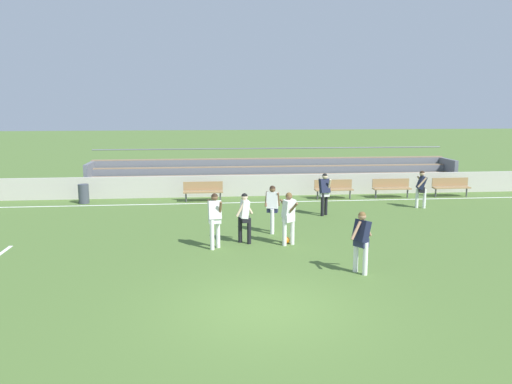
{
  "coord_description": "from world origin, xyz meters",
  "views": [
    {
      "loc": [
        -1.26,
        -10.23,
        4.35
      ],
      "look_at": [
        0.51,
        6.77,
        1.39
      ],
      "focal_mm": 35.22,
      "sensor_mm": 36.0,
      "label": 1
    }
  ],
  "objects_px": {
    "player_dark_overlapping": "(421,186)",
    "bench_centre_sideline": "(334,187)",
    "player_white_dropping_back": "(289,214)",
    "player_white_on_ball": "(215,216)",
    "player_dark_deep_cover": "(324,190)",
    "trash_bin": "(84,194)",
    "player_white_challenging": "(245,214)",
    "bench_far_left": "(451,185)",
    "soccer_ball": "(286,240)",
    "bench_near_bin": "(203,190)",
    "bench_near_wall_gap": "(391,186)",
    "bleacher_stand": "(275,172)",
    "player_dark_wide_left": "(361,237)",
    "player_white_wide_right": "(272,205)"
  },
  "relations": [
    {
      "from": "bench_centre_sideline",
      "to": "player_dark_deep_cover",
      "type": "height_order",
      "value": "player_dark_deep_cover"
    },
    {
      "from": "bench_far_left",
      "to": "trash_bin",
      "type": "bearing_deg",
      "value": 179.8
    },
    {
      "from": "bench_far_left",
      "to": "player_dark_deep_cover",
      "type": "height_order",
      "value": "player_dark_deep_cover"
    },
    {
      "from": "bleacher_stand",
      "to": "bench_far_left",
      "type": "relative_size",
      "value": 10.7
    },
    {
      "from": "bench_near_wall_gap",
      "to": "player_dark_deep_cover",
      "type": "distance_m",
      "value": 5.4
    },
    {
      "from": "player_white_challenging",
      "to": "player_white_on_ball",
      "type": "relative_size",
      "value": 0.94
    },
    {
      "from": "player_white_dropping_back",
      "to": "player_white_on_ball",
      "type": "xyz_separation_m",
      "value": [
        -2.31,
        -0.17,
        0.03
      ]
    },
    {
      "from": "player_white_on_ball",
      "to": "soccer_ball",
      "type": "distance_m",
      "value": 2.47
    },
    {
      "from": "bench_near_bin",
      "to": "bench_centre_sideline",
      "type": "xyz_separation_m",
      "value": [
        6.1,
        0.0,
        0.0
      ]
    },
    {
      "from": "bench_near_wall_gap",
      "to": "player_dark_overlapping",
      "type": "xyz_separation_m",
      "value": [
        0.36,
        -2.49,
        0.41
      ]
    },
    {
      "from": "bench_near_bin",
      "to": "bench_centre_sideline",
      "type": "relative_size",
      "value": 1.0
    },
    {
      "from": "player_white_on_ball",
      "to": "soccer_ball",
      "type": "height_order",
      "value": "player_white_on_ball"
    },
    {
      "from": "player_white_dropping_back",
      "to": "player_white_challenging",
      "type": "relative_size",
      "value": 1.04
    },
    {
      "from": "player_dark_wide_left",
      "to": "player_dark_deep_cover",
      "type": "bearing_deg",
      "value": 84.13
    },
    {
      "from": "trash_bin",
      "to": "player_dark_wide_left",
      "type": "relative_size",
      "value": 0.53
    },
    {
      "from": "player_dark_wide_left",
      "to": "player_white_dropping_back",
      "type": "bearing_deg",
      "value": 116.34
    },
    {
      "from": "player_dark_overlapping",
      "to": "bench_centre_sideline",
      "type": "bearing_deg",
      "value": 141.87
    },
    {
      "from": "player_white_challenging",
      "to": "soccer_ball",
      "type": "bearing_deg",
      "value": -8.34
    },
    {
      "from": "bleacher_stand",
      "to": "bench_centre_sideline",
      "type": "relative_size",
      "value": 10.7
    },
    {
      "from": "player_white_on_ball",
      "to": "bleacher_stand",
      "type": "bearing_deg",
      "value": 72.91
    },
    {
      "from": "bench_centre_sideline",
      "to": "soccer_ball",
      "type": "relative_size",
      "value": 8.18
    },
    {
      "from": "player_white_wide_right",
      "to": "player_dark_wide_left",
      "type": "xyz_separation_m",
      "value": [
        1.72,
        -4.44,
        0.0
      ]
    },
    {
      "from": "player_white_challenging",
      "to": "player_white_wide_right",
      "type": "relative_size",
      "value": 0.98
    },
    {
      "from": "player_dark_deep_cover",
      "to": "player_white_wide_right",
      "type": "bearing_deg",
      "value": -133.7
    },
    {
      "from": "bench_far_left",
      "to": "player_dark_overlapping",
      "type": "xyz_separation_m",
      "value": [
        -2.6,
        -2.49,
        0.41
      ]
    },
    {
      "from": "bench_far_left",
      "to": "bench_centre_sideline",
      "type": "xyz_separation_m",
      "value": [
        -5.77,
        0.0,
        0.0
      ]
    },
    {
      "from": "player_white_challenging",
      "to": "player_dark_deep_cover",
      "type": "relative_size",
      "value": 0.96
    },
    {
      "from": "bleacher_stand",
      "to": "bench_far_left",
      "type": "xyz_separation_m",
      "value": [
        8.07,
        -3.4,
        -0.29
      ]
    },
    {
      "from": "bench_far_left",
      "to": "player_white_on_ball",
      "type": "distance_m",
      "value": 13.9
    },
    {
      "from": "bench_centre_sideline",
      "to": "player_white_challenging",
      "type": "bearing_deg",
      "value": -123.42
    },
    {
      "from": "player_white_on_ball",
      "to": "player_white_wide_right",
      "type": "bearing_deg",
      "value": 40.98
    },
    {
      "from": "bench_near_wall_gap",
      "to": "player_dark_wide_left",
      "type": "xyz_separation_m",
      "value": [
        -4.82,
        -10.48,
        0.44
      ]
    },
    {
      "from": "trash_bin",
      "to": "soccer_ball",
      "type": "xyz_separation_m",
      "value": [
        7.96,
        -7.51,
        -0.32
      ]
    },
    {
      "from": "bench_near_bin",
      "to": "player_dark_deep_cover",
      "type": "bearing_deg",
      "value": -35.96
    },
    {
      "from": "bench_far_left",
      "to": "player_white_challenging",
      "type": "relative_size",
      "value": 1.11
    },
    {
      "from": "player_white_on_ball",
      "to": "player_dark_wide_left",
      "type": "relative_size",
      "value": 1.04
    },
    {
      "from": "player_white_challenging",
      "to": "player_dark_wide_left",
      "type": "distance_m",
      "value": 4.26
    },
    {
      "from": "bench_near_wall_gap",
      "to": "player_white_on_ball",
      "type": "height_order",
      "value": "player_white_on_ball"
    },
    {
      "from": "trash_bin",
      "to": "player_white_on_ball",
      "type": "bearing_deg",
      "value": -54.03
    },
    {
      "from": "bench_far_left",
      "to": "soccer_ball",
      "type": "relative_size",
      "value": 8.18
    },
    {
      "from": "player_dark_wide_left",
      "to": "player_dark_deep_cover",
      "type": "relative_size",
      "value": 0.98
    },
    {
      "from": "bench_far_left",
      "to": "player_dark_overlapping",
      "type": "relative_size",
      "value": 1.12
    },
    {
      "from": "bench_far_left",
      "to": "player_white_wide_right",
      "type": "height_order",
      "value": "player_white_wide_right"
    },
    {
      "from": "bench_far_left",
      "to": "soccer_ball",
      "type": "bearing_deg",
      "value": -141.12
    },
    {
      "from": "player_dark_deep_cover",
      "to": "trash_bin",
      "type": "bearing_deg",
      "value": 160.7
    },
    {
      "from": "bench_near_bin",
      "to": "player_white_dropping_back",
      "type": "height_order",
      "value": "player_white_dropping_back"
    },
    {
      "from": "bleacher_stand",
      "to": "bench_centre_sideline",
      "type": "xyz_separation_m",
      "value": [
        2.3,
        -3.4,
        -0.29
      ]
    },
    {
      "from": "bench_far_left",
      "to": "player_white_dropping_back",
      "type": "bearing_deg",
      "value": -140.38
    },
    {
      "from": "soccer_ball",
      "to": "player_white_dropping_back",
      "type": "bearing_deg",
      "value": -78.25
    },
    {
      "from": "bench_far_left",
      "to": "trash_bin",
      "type": "xyz_separation_m",
      "value": [
        -17.2,
        0.06,
        -0.11
      ]
    }
  ]
}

